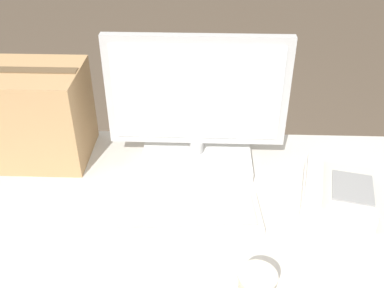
{
  "coord_description": "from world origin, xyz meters",
  "views": [
    {
      "loc": [
        0.17,
        -0.89,
        1.61
      ],
      "look_at": [
        0.13,
        0.16,
        0.91
      ],
      "focal_mm": 42.0,
      "sensor_mm": 36.0,
      "label": 1
    }
  ],
  "objects": [
    {
      "name": "monitor",
      "position": [
        0.14,
        0.29,
        0.94
      ],
      "size": [
        0.54,
        0.23,
        0.42
      ],
      "color": "white",
      "rests_on": "office_desk"
    },
    {
      "name": "keyboard",
      "position": [
        0.12,
        0.02,
        0.77
      ],
      "size": [
        0.41,
        0.19,
        0.03
      ],
      "rotation": [
        0.0,
        0.0,
        0.08
      ],
      "color": "beige",
      "rests_on": "office_desk"
    },
    {
      "name": "desk_phone",
      "position": [
        0.54,
        0.11,
        0.79
      ],
      "size": [
        0.24,
        0.26,
        0.08
      ],
      "rotation": [
        0.0,
        0.0,
        -0.22
      ],
      "color": "beige",
      "rests_on": "office_desk"
    },
    {
      "name": "cardboard_box",
      "position": [
        -0.42,
        0.3,
        0.91
      ],
      "size": [
        0.43,
        0.25,
        0.3
      ],
      "rotation": [
        0.0,
        0.0,
        0.0
      ],
      "color": "tan",
      "rests_on": "office_desk"
    }
  ]
}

